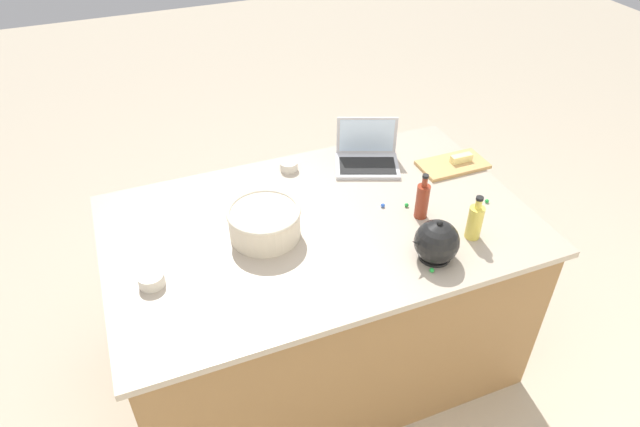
# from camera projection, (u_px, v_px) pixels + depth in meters

# --- Properties ---
(ground_plane) EXTENTS (12.00, 12.00, 0.00)m
(ground_plane) POSITION_uv_depth(u_px,v_px,m) (320.00, 354.00, 2.98)
(ground_plane) COLOR #B7A88E
(island_counter) EXTENTS (1.83, 1.14, 0.90)m
(island_counter) POSITION_uv_depth(u_px,v_px,m) (320.00, 295.00, 2.70)
(island_counter) COLOR olive
(island_counter) RESTS_ON ground
(laptop) EXTENTS (0.37, 0.33, 0.22)m
(laptop) POSITION_uv_depth(u_px,v_px,m) (367.00, 156.00, 2.77)
(laptop) COLOR #B7B7BC
(laptop) RESTS_ON island_counter
(mixing_bowl_large) EXTENTS (0.31, 0.31, 0.13)m
(mixing_bowl_large) POSITION_uv_depth(u_px,v_px,m) (264.00, 222.00, 2.31)
(mixing_bowl_large) COLOR beige
(mixing_bowl_large) RESTS_ON island_counter
(bottle_soy) EXTENTS (0.06, 0.06, 0.22)m
(bottle_soy) POSITION_uv_depth(u_px,v_px,m) (422.00, 200.00, 2.41)
(bottle_soy) COLOR maroon
(bottle_soy) RESTS_ON island_counter
(bottle_oil) EXTENTS (0.06, 0.06, 0.20)m
(bottle_oil) POSITION_uv_depth(u_px,v_px,m) (475.00, 221.00, 2.30)
(bottle_oil) COLOR #DBC64C
(bottle_oil) RESTS_ON island_counter
(kettle) EXTENTS (0.21, 0.18, 0.20)m
(kettle) POSITION_uv_depth(u_px,v_px,m) (436.00, 242.00, 2.20)
(kettle) COLOR black
(kettle) RESTS_ON island_counter
(cutting_board) EXTENTS (0.34, 0.18, 0.02)m
(cutting_board) POSITION_uv_depth(u_px,v_px,m) (453.00, 165.00, 2.77)
(cutting_board) COLOR tan
(cutting_board) RESTS_ON island_counter
(butter_stick_left) EXTENTS (0.11, 0.04, 0.04)m
(butter_stick_left) POSITION_uv_depth(u_px,v_px,m) (461.00, 158.00, 2.77)
(butter_stick_left) COLOR #F4E58C
(butter_stick_left) RESTS_ON cutting_board
(ramekin_small) EXTENTS (0.09, 0.09, 0.04)m
(ramekin_small) POSITION_uv_depth(u_px,v_px,m) (289.00, 166.00, 2.74)
(ramekin_small) COLOR beige
(ramekin_small) RESTS_ON island_counter
(ramekin_medium) EXTENTS (0.10, 0.10, 0.05)m
(ramekin_medium) POSITION_uv_depth(u_px,v_px,m) (151.00, 280.00, 2.11)
(ramekin_medium) COLOR beige
(ramekin_medium) RESTS_ON island_counter
(candy_0) EXTENTS (0.02, 0.02, 0.02)m
(candy_0) POSITION_uv_depth(u_px,v_px,m) (383.00, 206.00, 2.51)
(candy_0) COLOR blue
(candy_0) RESTS_ON island_counter
(candy_1) EXTENTS (0.02, 0.02, 0.02)m
(candy_1) POSITION_uv_depth(u_px,v_px,m) (407.00, 205.00, 2.51)
(candy_1) COLOR green
(candy_1) RESTS_ON island_counter
(candy_2) EXTENTS (0.02, 0.02, 0.02)m
(candy_2) POSITION_uv_depth(u_px,v_px,m) (440.00, 253.00, 2.25)
(candy_2) COLOR blue
(candy_2) RESTS_ON island_counter
(candy_3) EXTENTS (0.02, 0.02, 0.02)m
(candy_3) POSITION_uv_depth(u_px,v_px,m) (359.00, 160.00, 2.81)
(candy_3) COLOR yellow
(candy_3) RESTS_ON island_counter
(candy_4) EXTENTS (0.02, 0.02, 0.02)m
(candy_4) POSITION_uv_depth(u_px,v_px,m) (487.00, 201.00, 2.53)
(candy_4) COLOR green
(candy_4) RESTS_ON island_counter
(candy_5) EXTENTS (0.02, 0.02, 0.02)m
(candy_5) POSITION_uv_depth(u_px,v_px,m) (432.00, 270.00, 2.18)
(candy_5) COLOR green
(candy_5) RESTS_ON island_counter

